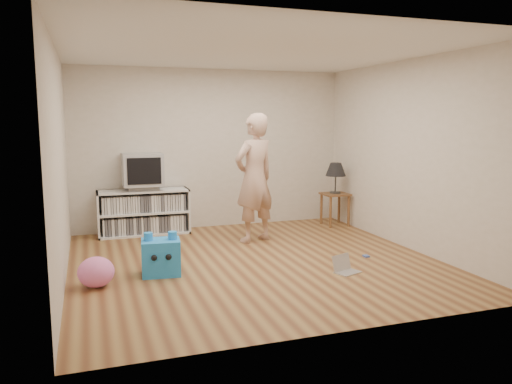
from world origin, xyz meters
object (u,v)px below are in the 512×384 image
object	(u,v)px
crt_tv	(142,169)
laptop	(345,267)
dvd_deck	(143,188)
table_lamp	(336,170)
media_unit	(144,212)
person	(254,178)
plush_pink	(96,272)
side_table	(335,201)
plush_blue	(161,257)

from	to	relation	value
crt_tv	laptop	distance (m)	3.56
dvd_deck	laptop	distance (m)	3.50
table_lamp	laptop	world-z (taller)	table_lamp
media_unit	laptop	xyz separation A→B (m)	(2.02, -2.79, -0.30)
crt_tv	person	bearing A→B (deg)	-33.77
laptop	plush_pink	xyz separation A→B (m)	(-2.79, 0.39, 0.11)
crt_tv	side_table	world-z (taller)	crt_tv
crt_tv	plush_pink	distance (m)	2.65
dvd_deck	table_lamp	distance (m)	3.18
dvd_deck	laptop	world-z (taller)	dvd_deck
laptop	dvd_deck	bearing A→B (deg)	105.41
crt_tv	person	world-z (taller)	person
media_unit	dvd_deck	bearing A→B (deg)	-90.00
table_lamp	plush_pink	bearing A→B (deg)	-152.76
side_table	plush_blue	distance (m)	3.68
person	laptop	size ratio (longest dim) A/B	5.36
dvd_deck	plush_blue	xyz separation A→B (m)	(-0.05, -2.18, -0.52)
laptop	table_lamp	bearing A→B (deg)	44.27
dvd_deck	plush_pink	world-z (taller)	dvd_deck
crt_tv	laptop	size ratio (longest dim) A/B	1.71
plush_blue	plush_pink	world-z (taller)	plush_blue
dvd_deck	table_lamp	world-z (taller)	table_lamp
dvd_deck	person	world-z (taller)	person
media_unit	dvd_deck	distance (m)	0.39
crt_tv	plush_blue	distance (m)	2.32
media_unit	crt_tv	bearing A→B (deg)	-90.00
crt_tv	plush_blue	bearing A→B (deg)	-91.22
media_unit	plush_pink	distance (m)	2.53
media_unit	laptop	distance (m)	3.46
laptop	plush_blue	size ratio (longest dim) A/B	0.69
table_lamp	plush_blue	bearing A→B (deg)	-150.50
dvd_deck	side_table	size ratio (longest dim) A/B	0.82
plush_pink	table_lamp	bearing A→B (deg)	27.24
media_unit	table_lamp	xyz separation A→B (m)	(3.15, -0.39, 0.59)
dvd_deck	plush_pink	bearing A→B (deg)	-107.89
laptop	crt_tv	bearing A→B (deg)	105.45
laptop	plush_blue	xyz separation A→B (m)	(-2.07, 0.60, 0.16)
person	plush_pink	distance (m)	2.76
dvd_deck	media_unit	bearing A→B (deg)	90.00
table_lamp	side_table	bearing A→B (deg)	0.00
crt_tv	plush_blue	world-z (taller)	crt_tv
laptop	plush_pink	size ratio (longest dim) A/B	0.91
crt_tv	plush_blue	size ratio (longest dim) A/B	1.19
dvd_deck	crt_tv	world-z (taller)	crt_tv
dvd_deck	table_lamp	xyz separation A→B (m)	(3.15, -0.37, 0.21)
crt_tv	table_lamp	xyz separation A→B (m)	(3.15, -0.37, -0.08)
table_lamp	laptop	bearing A→B (deg)	-115.11
table_lamp	person	xyz separation A→B (m)	(-1.65, -0.63, -0.00)
person	plush_pink	bearing A→B (deg)	9.23
side_table	table_lamp	world-z (taller)	table_lamp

